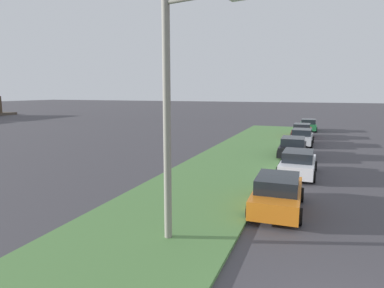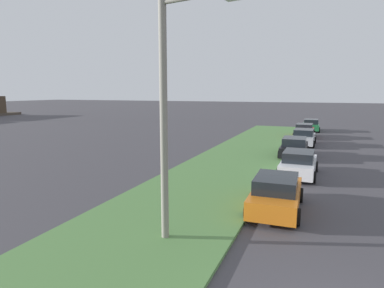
# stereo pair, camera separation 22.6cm
# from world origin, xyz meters

# --- Properties ---
(grass_median) EXTENTS (60.00, 6.00, 0.12)m
(grass_median) POSITION_xyz_m (10.00, 6.45, 0.06)
(grass_median) COLOR #517F42
(grass_median) RESTS_ON ground
(parked_car_orange) EXTENTS (4.34, 2.10, 1.47)m
(parked_car_orange) POSITION_xyz_m (7.49, 2.58, 0.72)
(parked_car_orange) COLOR orange
(parked_car_orange) RESTS_ON ground
(parked_car_white) EXTENTS (4.33, 2.08, 1.47)m
(parked_car_white) POSITION_xyz_m (13.67, 2.12, 0.72)
(parked_car_white) COLOR silver
(parked_car_white) RESTS_ON ground
(parked_car_black) EXTENTS (4.32, 2.06, 1.47)m
(parked_car_black) POSITION_xyz_m (19.34, 2.80, 0.72)
(parked_car_black) COLOR black
(parked_car_black) RESTS_ON ground
(parked_car_silver) EXTENTS (4.34, 2.09, 1.47)m
(parked_car_silver) POSITION_xyz_m (25.32, 2.45, 0.72)
(parked_car_silver) COLOR #B2B5BA
(parked_car_silver) RESTS_ON ground
(parked_car_red) EXTENTS (4.32, 2.06, 1.47)m
(parked_car_red) POSITION_xyz_m (30.58, 2.67, 0.72)
(parked_car_red) COLOR red
(parked_car_red) RESTS_ON ground
(parked_car_green) EXTENTS (4.37, 2.15, 1.47)m
(parked_car_green) POSITION_xyz_m (36.93, 2.23, 0.72)
(parked_car_green) COLOR #1E6B38
(parked_car_green) RESTS_ON ground
(streetlight) EXTENTS (0.80, 2.86, 7.50)m
(streetlight) POSITION_xyz_m (3.33, 5.21, 4.39)
(streetlight) COLOR gray
(streetlight) RESTS_ON ground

